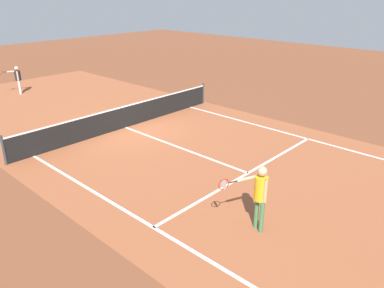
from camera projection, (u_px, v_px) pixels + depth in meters
The scene contains 9 objects.
ground_plane at pixel (126, 127), 16.25m from camera, with size 60.00×60.00×0.00m, color brown.
court_surface_inbounds at pixel (126, 127), 16.25m from camera, with size 10.62×24.40×0.00m, color #9E5433.
line_sideline_left at pixel (142, 220), 9.73m from camera, with size 0.10×11.89×0.01m, color white.
line_sideline_right at pixel (297, 136), 15.30m from camera, with size 0.10×11.89×0.01m, color white.
line_service_near at pixel (248, 173), 12.23m from camera, with size 8.22×0.10×0.01m, color white.
line_center_service at pixel (178, 147), 14.24m from camera, with size 0.10×6.40×0.01m, color white.
net at pixel (125, 117), 16.06m from camera, with size 10.24×0.09×1.07m.
player_near at pixel (260, 191), 8.95m from camera, with size 1.10×0.82×1.74m.
player_far at pixel (17, 77), 21.13m from camera, with size 1.01×0.83×1.55m.
Camera 1 is at (-9.26, -12.50, 5.55)m, focal length 35.24 mm.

